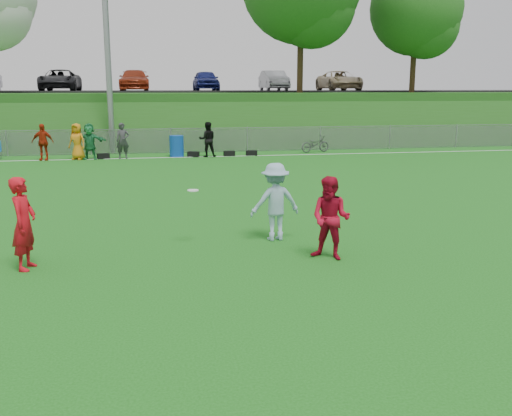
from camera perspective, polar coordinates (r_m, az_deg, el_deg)
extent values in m
plane|color=#155612|center=(10.39, -4.38, -6.76)|extent=(120.00, 120.00, 0.00)
cube|color=white|center=(28.01, -8.32, 5.03)|extent=(60.00, 0.10, 0.01)
cube|color=gray|center=(29.94, -8.50, 6.61)|extent=(58.00, 0.02, 1.20)
cube|color=gray|center=(29.88, -8.54, 7.85)|extent=(58.00, 0.04, 0.04)
cylinder|color=gray|center=(30.78, -14.71, 16.57)|extent=(0.30, 0.30, 12.00)
cube|color=#235718|center=(40.85, -9.11, 9.26)|extent=(120.00, 18.00, 3.00)
cube|color=black|center=(42.81, -9.25, 11.45)|extent=(120.00, 12.00, 0.10)
cylinder|color=black|center=(35.67, 4.50, 18.25)|extent=(0.36, 0.36, 8.50)
sphere|color=#124512|center=(35.64, 5.65, 19.61)|extent=(5.10, 5.10, 5.10)
cylinder|color=black|center=(39.75, 15.58, 16.12)|extent=(0.36, 0.36, 7.00)
sphere|color=#124512|center=(39.93, 15.73, 18.62)|extent=(5.88, 5.88, 5.88)
sphere|color=#124512|center=(39.80, 16.65, 17.07)|extent=(4.20, 4.20, 4.20)
imported|color=black|center=(42.23, -19.00, 12.00)|extent=(2.39, 5.18, 1.44)
imported|color=maroon|center=(41.81, -12.06, 12.39)|extent=(2.02, 4.96, 1.44)
imported|color=navy|center=(41.99, -5.06, 12.59)|extent=(1.70, 4.23, 1.44)
imported|color=gray|center=(42.75, 1.79, 12.62)|extent=(1.52, 4.37, 1.44)
imported|color=tan|center=(44.08, 8.31, 12.49)|extent=(2.39, 5.18, 1.44)
imported|color=#A3220B|center=(28.34, -20.56, 6.19)|extent=(1.03, 0.51, 1.69)
imported|color=orange|center=(28.11, -17.46, 6.36)|extent=(0.98, 0.85, 1.69)
imported|color=#1F763F|center=(28.05, -16.31, 6.42)|extent=(1.60, 0.61, 1.69)
imported|color=#303032|center=(27.94, -13.19, 6.56)|extent=(0.67, 0.50, 1.69)
imported|color=black|center=(28.03, -4.87, 6.85)|extent=(0.84, 0.67, 1.69)
cube|color=black|center=(28.17, -15.02, 5.04)|extent=(0.61, 0.46, 0.26)
cube|color=black|center=(28.15, -6.29, 5.37)|extent=(0.62, 0.52, 0.26)
cube|color=black|center=(28.33, -2.69, 5.47)|extent=(0.56, 0.29, 0.26)
cube|color=black|center=(28.50, -0.46, 5.52)|extent=(0.57, 0.31, 0.26)
imported|color=red|center=(11.35, -22.20, -1.45)|extent=(0.53, 0.70, 1.74)
imported|color=#AE0C25|center=(11.23, 7.48, -1.03)|extent=(1.01, 0.98, 1.65)
imported|color=#8FB0C6|center=(12.56, 1.92, 0.62)|extent=(1.18, 0.77, 1.72)
cylinder|color=white|center=(12.18, -6.33, 1.76)|extent=(0.24, 0.24, 0.02)
cylinder|color=#0E3EA1|center=(28.30, -7.94, 6.15)|extent=(0.83, 0.83, 1.03)
imported|color=#303133|center=(30.14, 5.94, 6.38)|extent=(1.73, 1.00, 0.86)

